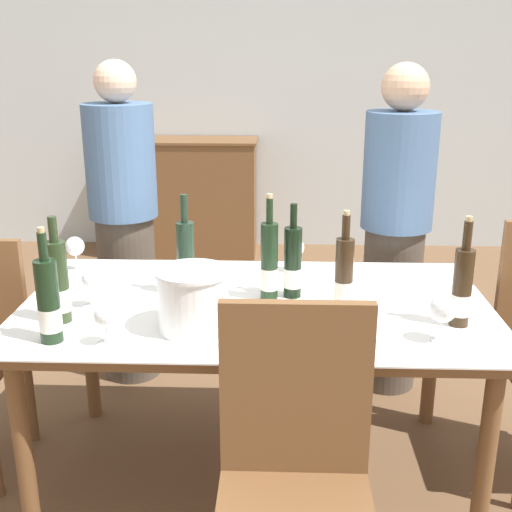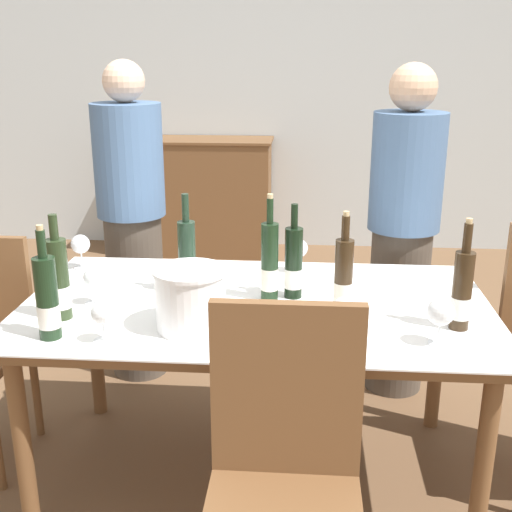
{
  "view_description": "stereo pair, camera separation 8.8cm",
  "coord_description": "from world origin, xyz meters",
  "views": [
    {
      "loc": [
        0.08,
        -2.18,
        1.61
      ],
      "look_at": [
        0.0,
        0.0,
        0.9
      ],
      "focal_mm": 45.0,
      "sensor_mm": 36.0,
      "label": 1
    },
    {
      "loc": [
        0.17,
        -2.17,
        1.61
      ],
      "look_at": [
        0.0,
        0.0,
        0.9
      ],
      "focal_mm": 45.0,
      "sensor_mm": 36.0,
      "label": 2
    }
  ],
  "objects": [
    {
      "name": "ground_plane",
      "position": [
        0.0,
        0.0,
        0.0
      ],
      "size": [
        12.0,
        12.0,
        0.0
      ],
      "primitive_type": "plane",
      "color": "brown"
    },
    {
      "name": "wine_bottle_0",
      "position": [
        0.69,
        -0.17,
        0.85
      ],
      "size": [
        0.07,
        0.07,
        0.38
      ],
      "color": "#332314",
      "rests_on": "dining_table"
    },
    {
      "name": "chair_near_front",
      "position": [
        0.13,
        -0.7,
        0.54
      ],
      "size": [
        0.42,
        0.42,
        0.97
      ],
      "color": "brown",
      "rests_on": "ground_plane"
    },
    {
      "name": "person_host",
      "position": [
        -0.67,
        0.8,
        0.78
      ],
      "size": [
        0.33,
        0.33,
        1.57
      ],
      "color": "#51473D",
      "rests_on": "ground_plane"
    },
    {
      "name": "wine_bottle_2",
      "position": [
        0.05,
        0.04,
        0.86
      ],
      "size": [
        0.06,
        0.06,
        0.4
      ],
      "color": "black",
      "rests_on": "dining_table"
    },
    {
      "name": "ice_bucket",
      "position": [
        -0.2,
        -0.24,
        0.83
      ],
      "size": [
        0.24,
        0.24,
        0.21
      ],
      "color": "white",
      "rests_on": "dining_table"
    },
    {
      "name": "wine_glass_3",
      "position": [
        -0.76,
        0.33,
        0.82
      ],
      "size": [
        0.08,
        0.08,
        0.15
      ],
      "color": "white",
      "rests_on": "dining_table"
    },
    {
      "name": "wine_bottle_1",
      "position": [
        -0.64,
        -0.34,
        0.85
      ],
      "size": [
        0.07,
        0.07,
        0.37
      ],
      "color": "black",
      "rests_on": "dining_table"
    },
    {
      "name": "wine_glass_1",
      "position": [
        -0.58,
        -0.06,
        0.82
      ],
      "size": [
        0.07,
        0.07,
        0.14
      ],
      "color": "white",
      "rests_on": "dining_table"
    },
    {
      "name": "wine_bottle_5",
      "position": [
        -0.66,
        -0.19,
        0.86
      ],
      "size": [
        0.07,
        0.07,
        0.37
      ],
      "color": "#28381E",
      "rests_on": "dining_table"
    },
    {
      "name": "wine_glass_5",
      "position": [
        0.6,
        -0.3,
        0.83
      ],
      "size": [
        0.09,
        0.09,
        0.15
      ],
      "color": "white",
      "rests_on": "dining_table"
    },
    {
      "name": "back_wall",
      "position": [
        0.0,
        3.18,
        1.4
      ],
      "size": [
        8.0,
        0.1,
        2.8
      ],
      "color": "silver",
      "rests_on": "ground_plane"
    },
    {
      "name": "wine_glass_0",
      "position": [
        -0.46,
        -0.36,
        0.82
      ],
      "size": [
        0.07,
        0.07,
        0.13
      ],
      "color": "white",
      "rests_on": "dining_table"
    },
    {
      "name": "dining_table",
      "position": [
        0.0,
        0.0,
        0.66
      ],
      "size": [
        1.7,
        0.96,
        0.72
      ],
      "color": "brown",
      "rests_on": "ground_plane"
    },
    {
      "name": "sideboard_cabinet",
      "position": [
        -0.71,
        2.89,
        0.47
      ],
      "size": [
        1.23,
        0.46,
        0.93
      ],
      "color": "brown",
      "rests_on": "ground_plane"
    },
    {
      "name": "wine_bottle_4",
      "position": [
        0.31,
        -0.06,
        0.85
      ],
      "size": [
        0.07,
        0.07,
        0.37
      ],
      "color": "#332314",
      "rests_on": "dining_table"
    },
    {
      "name": "wine_bottle_3",
      "position": [
        0.13,
        0.07,
        0.85
      ],
      "size": [
        0.07,
        0.07,
        0.36
      ],
      "color": "black",
      "rests_on": "dining_table"
    },
    {
      "name": "person_guest_left",
      "position": [
        0.63,
        0.74,
        0.78
      ],
      "size": [
        0.33,
        0.33,
        1.56
      ],
      "color": "#51473D",
      "rests_on": "ground_plane"
    },
    {
      "name": "wine_glass_4",
      "position": [
        0.3,
        -0.26,
        0.81
      ],
      "size": [
        0.07,
        0.07,
        0.13
      ],
      "color": "white",
      "rests_on": "dining_table"
    },
    {
      "name": "wine_glass_2",
      "position": [
        0.15,
        0.35,
        0.82
      ],
      "size": [
        0.08,
        0.08,
        0.14
      ],
      "color": "white",
      "rests_on": "dining_table"
    },
    {
      "name": "wine_bottle_6",
      "position": [
        -0.26,
        0.08,
        0.86
      ],
      "size": [
        0.07,
        0.07,
        0.38
      ],
      "color": "#1E3323",
      "rests_on": "dining_table"
    }
  ]
}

